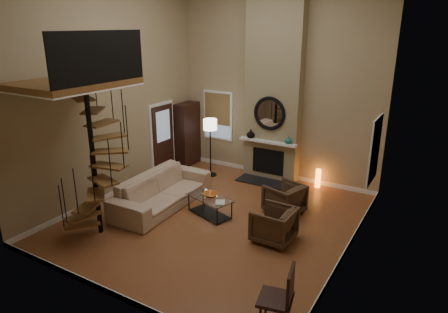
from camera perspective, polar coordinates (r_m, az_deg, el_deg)
The scene contains 32 objects.
ground at distance 9.38m, azimuth -1.26°, elevation -8.84°, with size 6.00×6.50×0.01m, color #A05E33.
back_wall at distance 11.33m, azimuth 7.52°, elevation 10.45°, with size 6.00×0.02×5.50m, color tan.
front_wall at distance 6.05m, azimuth -17.99°, elevation 2.75°, with size 6.00×0.02×5.50m, color tan.
left_wall at distance 10.37m, azimuth -15.77°, elevation 9.19°, with size 0.02×6.50×5.50m, color tan.
right_wall at distance 7.37m, azimuth 18.88°, elevation 5.36°, with size 0.02×6.50×5.50m, color tan.
baseboard_back at distance 11.99m, azimuth 6.96°, elevation -2.39°, with size 6.00×0.02×0.12m, color white.
baseboard_front at distance 7.22m, azimuth -15.74°, elevation -18.23°, with size 6.00×0.02×0.12m, color white.
baseboard_left at distance 11.09m, azimuth -14.54°, elevation -4.64°, with size 0.02×6.50×0.12m, color white.
baseboard_right at distance 8.36m, azimuth 16.88°, elevation -12.88°, with size 0.02×6.50×0.12m, color white.
chimney_breast at distance 11.16m, azimuth 7.12°, elevation 10.34°, with size 1.60×0.38×5.50m, color #8D7F5B.
hearth at distance 11.43m, azimuth 5.58°, elevation -3.61°, with size 1.50×0.60×0.04m, color black.
firebox at distance 11.49m, azimuth 6.28°, elevation -0.69°, with size 0.95×0.02×0.72m, color black.
mantel at distance 11.24m, azimuth 6.22°, elevation 2.08°, with size 1.70×0.18×0.06m, color white.
mirror_frame at distance 11.10m, azimuth 6.49°, elevation 6.12°, with size 0.94×0.94×0.10m, color black.
mirror_disc at distance 11.11m, azimuth 6.51°, elevation 6.13°, with size 0.80×0.80×0.01m, color white.
vase_left at distance 11.46m, azimuth 3.83°, elevation 3.27°, with size 0.24×0.24×0.25m, color black.
vase_right at distance 11.02m, azimuth 9.16°, elevation 2.34°, with size 0.20×0.20×0.21m, color #1C635B.
window_back at distance 12.37m, azimuth -0.88°, elevation 5.96°, with size 1.02×0.06×1.52m.
window_right at distance 9.56m, azimuth 20.67°, elevation 1.02°, with size 0.06×1.02×1.52m.
entry_door at distance 11.99m, azimuth -8.76°, elevation 2.51°, with size 0.10×1.05×2.16m.
loft at distance 8.42m, azimuth -20.36°, elevation 10.09°, with size 1.70×2.20×1.09m.
spiral_stair at distance 8.53m, azimuth -18.11°, elevation 0.38°, with size 1.47×1.47×4.06m.
hutch at distance 12.70m, azimuth -5.21°, elevation 3.08°, with size 0.43×0.91×2.03m, color black.
sofa at distance 9.98m, azimuth -8.80°, elevation -4.80°, with size 2.84×1.11×0.83m, color tan.
armchair_near at distance 9.58m, azimuth 8.95°, elevation -6.08°, with size 0.79×0.81×0.74m, color #493321.
armchair_far at distance 8.39m, azimuth 7.57°, elevation -9.74°, with size 0.79×0.81×0.74m, color #493321.
coffee_table at distance 9.42m, azimuth -2.05°, elevation -6.76°, with size 1.24×0.87×0.43m.
bowl at distance 9.37m, azimuth -1.90°, elevation -5.47°, with size 0.36×0.36×0.09m, color #CB6B23.
book at distance 9.06m, azimuth -0.70°, elevation -6.57°, with size 0.21×0.28×0.03m, color gray.
floor_lamp at distance 11.51m, azimuth -1.98°, elevation 3.94°, with size 0.39×0.39×1.71m.
accent_lamp at distance 11.30m, azimuth 13.25°, elevation -3.06°, with size 0.14×0.14×0.52m, color orange.
side_chair at distance 6.22m, azimuth 8.23°, elevation -19.04°, with size 0.58×0.58×1.02m.
Camera 1 is at (4.44, -7.06, 4.29)m, focal length 32.05 mm.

